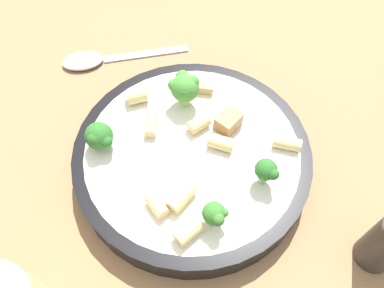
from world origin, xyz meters
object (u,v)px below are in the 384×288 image
rigatoni_1 (287,143)px  rigatoni_7 (195,123)px  chicken_chunk_0 (228,122)px  broccoli_floret_3 (267,171)px  broccoli_floret_1 (99,137)px  chicken_chunk_1 (206,86)px  rigatoni_4 (137,96)px  rigatoni_2 (157,206)px  rigatoni_6 (189,231)px  rigatoni_3 (221,143)px  broccoli_floret_0 (184,87)px  rigatoni_5 (181,198)px  spoon (99,59)px  rigatoni_0 (151,126)px  broccoli_floret_2 (215,214)px  pasta_bowl (192,156)px

rigatoni_1 → rigatoni_7: rigatoni_7 is taller
chicken_chunk_0 → broccoli_floret_3: bearing=130.3°
broccoli_floret_1 → chicken_chunk_1: (-0.09, -0.11, -0.01)m
rigatoni_1 → rigatoni_4: size_ratio=1.28×
rigatoni_2 → rigatoni_6: (-0.04, 0.02, 0.00)m
rigatoni_1 → rigatoni_3: (0.07, 0.02, 0.00)m
broccoli_floret_0 → rigatoni_7: 0.04m
rigatoni_5 → rigatoni_4: bearing=-52.8°
rigatoni_6 → spoon: 0.29m
chicken_chunk_1 → broccoli_floret_3: bearing=128.7°
broccoli_floret_1 → broccoli_floret_3: broccoli_floret_3 is taller
broccoli_floret_3 → rigatoni_0: (0.13, -0.03, -0.02)m
rigatoni_2 → spoon: bearing=-53.5°
rigatoni_3 → rigatoni_0: bearing=-2.5°
chicken_chunk_1 → spoon: (0.16, -0.04, -0.03)m
rigatoni_1 → rigatoni_7: size_ratio=1.25×
broccoli_floret_0 → rigatoni_1: 0.13m
rigatoni_4 → broccoli_floret_0: bearing=-168.1°
broccoli_floret_0 → broccoli_floret_2: bearing=115.8°
rigatoni_0 → pasta_bowl: bearing=164.2°
broccoli_floret_1 → broccoli_floret_2: broccoli_floret_1 is taller
broccoli_floret_3 → rigatoni_3: bearing=-30.4°
rigatoni_4 → rigatoni_5: (-0.08, 0.11, -0.00)m
broccoli_floret_3 → rigatoni_6: bearing=51.0°
broccoli_floret_1 → rigatoni_2: 0.10m
rigatoni_0 → rigatoni_4: bearing=-50.9°
rigatoni_7 → broccoli_floret_0: bearing=-56.5°
chicken_chunk_1 → rigatoni_4: bearing=27.5°
rigatoni_2 → chicken_chunk_1: (-0.01, -0.16, -0.00)m
rigatoni_3 → rigatoni_5: (0.02, 0.07, -0.00)m
rigatoni_3 → rigatoni_4: bearing=-19.7°
pasta_bowl → rigatoni_5: 0.07m
broccoli_floret_3 → chicken_chunk_1: bearing=-51.3°
rigatoni_0 → rigatoni_3: rigatoni_3 is taller
pasta_bowl → rigatoni_6: size_ratio=9.23×
broccoli_floret_1 → chicken_chunk_0: size_ratio=1.21×
broccoli_floret_0 → rigatoni_4: bearing=11.9°
rigatoni_0 → rigatoni_4: size_ratio=1.08×
rigatoni_0 → rigatoni_3: bearing=177.5°
pasta_bowl → chicken_chunk_1: size_ratio=13.59×
rigatoni_0 → rigatoni_2: same height
broccoli_floret_0 → rigatoni_7: bearing=123.5°
broccoli_floret_3 → chicken_chunk_1: (0.09, -0.11, -0.02)m
pasta_bowl → chicken_chunk_0: size_ratio=9.49×
rigatoni_0 → rigatoni_4: (0.03, -0.03, 0.00)m
chicken_chunk_0 → rigatoni_0: bearing=16.6°
rigatoni_0 → rigatoni_5: (-0.06, 0.08, 0.00)m
rigatoni_0 → rigatoni_6: 0.13m
rigatoni_1 → chicken_chunk_0: chicken_chunk_0 is taller
broccoli_floret_2 → chicken_chunk_1: bearing=-74.0°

